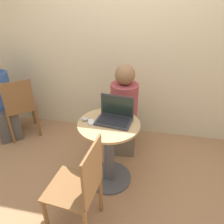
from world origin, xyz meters
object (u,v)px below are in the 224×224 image
laptop (115,116)px  cell_phone (91,122)px  chair_empty (80,188)px  person_seated (124,116)px

laptop → cell_phone: (-0.22, -0.09, -0.04)m
chair_empty → person_seated: (0.19, 1.14, 0.03)m
laptop → cell_phone: size_ratio=3.48×
cell_phone → person_seated: size_ratio=0.09×
person_seated → chair_empty: bearing=-99.3°
laptop → person_seated: person_seated is taller
chair_empty → person_seated: bearing=80.7°
laptop → person_seated: bearing=87.3°
person_seated → cell_phone: bearing=-112.6°
chair_empty → laptop: bearing=76.0°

